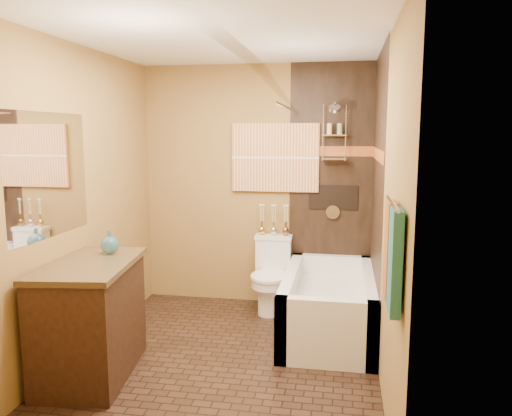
% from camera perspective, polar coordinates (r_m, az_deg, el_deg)
% --- Properties ---
extents(floor, '(3.00, 3.00, 0.00)m').
position_cam_1_polar(floor, '(4.15, -3.70, -17.16)').
color(floor, black).
rests_on(floor, ground).
extents(wall_left, '(0.02, 3.00, 2.50)m').
position_cam_1_polar(wall_left, '(4.23, -19.86, 0.57)').
color(wall_left, olive).
rests_on(wall_left, floor).
extents(wall_right, '(0.02, 3.00, 2.50)m').
position_cam_1_polar(wall_right, '(3.69, 14.54, -0.31)').
color(wall_right, olive).
rests_on(wall_right, floor).
extents(wall_back, '(2.40, 0.02, 2.50)m').
position_cam_1_polar(wall_back, '(5.24, 0.06, 2.53)').
color(wall_back, olive).
rests_on(wall_back, floor).
extents(wall_front, '(2.40, 0.02, 2.50)m').
position_cam_1_polar(wall_front, '(2.38, -12.61, -5.04)').
color(wall_front, olive).
rests_on(wall_front, floor).
extents(ceiling, '(3.00, 3.00, 0.00)m').
position_cam_1_polar(ceiling, '(3.81, -4.08, 19.12)').
color(ceiling, silver).
rests_on(ceiling, wall_back).
extents(alcove_tile_back, '(0.85, 0.01, 2.50)m').
position_cam_1_polar(alcove_tile_back, '(5.15, 8.56, 2.33)').
color(alcove_tile_back, black).
rests_on(alcove_tile_back, wall_back).
extents(alcove_tile_right, '(0.01, 1.50, 2.50)m').
position_cam_1_polar(alcove_tile_right, '(4.43, 13.65, 1.17)').
color(alcove_tile_right, black).
rests_on(alcove_tile_right, wall_right).
extents(mosaic_band_back, '(0.85, 0.01, 0.10)m').
position_cam_1_polar(mosaic_band_back, '(5.11, 8.65, 6.44)').
color(mosaic_band_back, '#97371B').
rests_on(mosaic_band_back, alcove_tile_back).
extents(mosaic_band_right, '(0.01, 1.50, 0.10)m').
position_cam_1_polar(mosaic_band_right, '(4.39, 13.69, 5.96)').
color(mosaic_band_right, '#97371B').
rests_on(mosaic_band_right, alcove_tile_right).
extents(alcove_niche, '(0.50, 0.01, 0.25)m').
position_cam_1_polar(alcove_niche, '(5.16, 8.81, 1.21)').
color(alcove_niche, black).
rests_on(alcove_niche, alcove_tile_back).
extents(shower_fixtures, '(0.24, 0.33, 1.16)m').
position_cam_1_polar(shower_fixtures, '(5.01, 8.92, 6.92)').
color(shower_fixtures, silver).
rests_on(shower_fixtures, floor).
extents(curtain_rod, '(0.03, 1.55, 0.03)m').
position_cam_1_polar(curtain_rod, '(4.42, 3.55, 11.39)').
color(curtain_rod, silver).
rests_on(curtain_rod, wall_back).
extents(towel_bar, '(0.02, 0.55, 0.02)m').
position_cam_1_polar(towel_bar, '(2.62, 15.36, 0.54)').
color(towel_bar, silver).
rests_on(towel_bar, wall_right).
extents(towel_teal, '(0.05, 0.22, 0.52)m').
position_cam_1_polar(towel_teal, '(2.54, 15.61, -5.90)').
color(towel_teal, '#216F6B').
rests_on(towel_teal, towel_bar).
extents(towel_rust, '(0.05, 0.22, 0.52)m').
position_cam_1_polar(towel_rust, '(2.79, 15.11, -4.59)').
color(towel_rust, '#954C1B').
rests_on(towel_rust, towel_bar).
extents(sunset_painting, '(0.90, 0.04, 0.70)m').
position_cam_1_polar(sunset_painting, '(5.16, 2.21, 5.77)').
color(sunset_painting, '#CD6530').
rests_on(sunset_painting, wall_back).
extents(vanity_mirror, '(0.01, 1.00, 0.90)m').
position_cam_1_polar(vanity_mirror, '(3.89, -22.56, 3.47)').
color(vanity_mirror, white).
rests_on(vanity_mirror, wall_left).
extents(bathtub, '(0.80, 1.50, 0.55)m').
position_cam_1_polar(bathtub, '(4.66, 8.34, -11.36)').
color(bathtub, white).
rests_on(bathtub, floor).
extents(toilet, '(0.39, 0.57, 0.75)m').
position_cam_1_polar(toilet, '(5.11, 1.74, -7.60)').
color(toilet, white).
rests_on(toilet, floor).
extents(vanity, '(0.73, 1.06, 0.87)m').
position_cam_1_polar(vanity, '(3.98, -18.40, -11.91)').
color(vanity, black).
rests_on(vanity, floor).
extents(teal_bottle, '(0.18, 0.18, 0.22)m').
position_cam_1_polar(teal_bottle, '(4.04, -16.39, -3.80)').
color(teal_bottle, '#266A74').
rests_on(teal_bottle, vanity).
extents(bud_vases, '(0.32, 0.07, 0.31)m').
position_cam_1_polar(bud_vases, '(5.15, 2.04, -1.28)').
color(bud_vases, gold).
rests_on(bud_vases, toilet).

